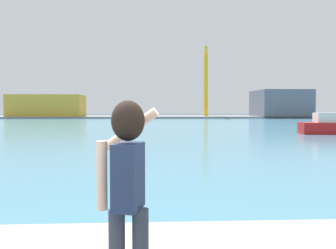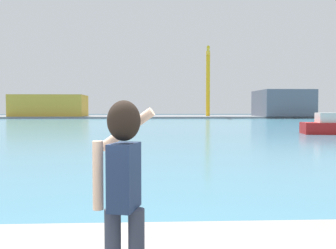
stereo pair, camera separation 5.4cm
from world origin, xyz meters
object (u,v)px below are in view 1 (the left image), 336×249
object	(u,v)px
boat_moored	(335,126)
port_crane	(206,76)
person_photographer	(127,180)
warehouse_left	(47,106)
warehouse_right	(280,103)

from	to	relation	value
boat_moored	port_crane	bearing A→B (deg)	101.38
person_photographer	warehouse_left	xyz separation A→B (m)	(-24.92, 88.74, 1.38)
warehouse_left	person_photographer	bearing A→B (deg)	-74.32
person_photographer	warehouse_left	bearing A→B (deg)	30.40
warehouse_left	port_crane	bearing A→B (deg)	-1.59
warehouse_right	port_crane	world-z (taller)	port_crane
boat_moored	port_crane	world-z (taller)	port_crane
warehouse_left	port_crane	size ratio (longest dim) A/B	1.07
person_photographer	warehouse_left	distance (m)	92.19
warehouse_right	warehouse_left	bearing A→B (deg)	179.47
warehouse_left	port_crane	distance (m)	40.15
person_photographer	warehouse_right	world-z (taller)	warehouse_right
port_crane	person_photographer	bearing A→B (deg)	-99.41
warehouse_left	warehouse_right	distance (m)	58.66
boat_moored	person_photographer	bearing A→B (deg)	-111.74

